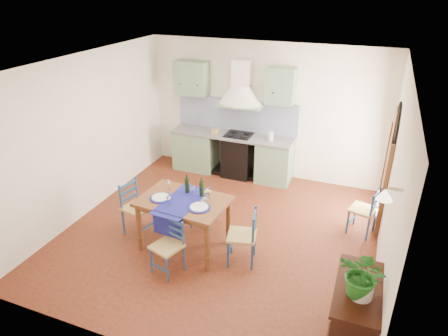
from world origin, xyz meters
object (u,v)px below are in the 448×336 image
at_px(sideboard, 354,317).
at_px(potted_plant, 364,276).
at_px(dining_table, 184,206).
at_px(chair_near, 168,246).

relative_size(sideboard, potted_plant, 1.97).
xyz_separation_m(dining_table, chair_near, (0.05, -0.61, -0.32)).
relative_size(chair_near, potted_plant, 1.57).
xyz_separation_m(chair_near, sideboard, (2.59, -0.49, 0.08)).
height_order(dining_table, potted_plant, potted_plant).
bearing_deg(chair_near, dining_table, 94.42).
xyz_separation_m(dining_table, sideboard, (2.63, -1.10, -0.24)).
bearing_deg(chair_near, sideboard, -10.67).
xyz_separation_m(dining_table, potted_plant, (2.65, -1.22, 0.45)).
bearing_deg(chair_near, potted_plant, -13.23).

